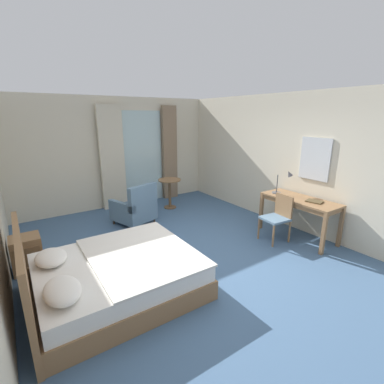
# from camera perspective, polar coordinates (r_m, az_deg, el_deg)

# --- Properties ---
(ground) EXTENTS (5.64, 7.49, 0.10)m
(ground) POSITION_cam_1_polar(r_m,az_deg,el_deg) (4.63, 0.45, -14.48)
(ground) COLOR #426084
(wall_back) EXTENTS (5.24, 0.12, 2.73)m
(wall_back) POSITION_cam_1_polar(r_m,az_deg,el_deg) (7.21, -15.56, 7.86)
(wall_back) COLOR beige
(wall_back) RESTS_ON ground
(wall_right) EXTENTS (0.12, 7.09, 2.73)m
(wall_right) POSITION_cam_1_polar(r_m,az_deg,el_deg) (5.92, 21.48, 5.74)
(wall_right) COLOR beige
(wall_right) RESTS_ON ground
(balcony_glass_door) EXTENTS (1.17, 0.02, 2.40)m
(balcony_glass_door) POSITION_cam_1_polar(r_m,az_deg,el_deg) (7.39, -10.56, 7.06)
(balcony_glass_door) COLOR silver
(balcony_glass_door) RESTS_ON ground
(curtain_panel_left) EXTENTS (0.59, 0.10, 2.53)m
(curtain_panel_left) POSITION_cam_1_polar(r_m,az_deg,el_deg) (7.00, -16.34, 6.78)
(curtain_panel_left) COLOR beige
(curtain_panel_left) RESTS_ON ground
(curtain_panel_right) EXTENTS (0.42, 0.10, 2.53)m
(curtain_panel_right) POSITION_cam_1_polar(r_m,az_deg,el_deg) (7.64, -4.69, 8.06)
(curtain_panel_right) COLOR #897056
(curtain_panel_right) RESTS_ON ground
(bed) EXTENTS (2.05, 1.75, 1.08)m
(bed) POSITION_cam_1_polar(r_m,az_deg,el_deg) (3.85, -16.24, -16.42)
(bed) COLOR olive
(bed) RESTS_ON ground
(nightstand) EXTENTS (0.41, 0.40, 0.54)m
(nightstand) POSITION_cam_1_polar(r_m,az_deg,el_deg) (4.89, -31.25, -10.96)
(nightstand) COLOR olive
(nightstand) RESTS_ON ground
(writing_desk) EXTENTS (0.59, 1.43, 0.78)m
(writing_desk) POSITION_cam_1_polar(r_m,az_deg,el_deg) (5.54, 21.57, -2.18)
(writing_desk) COLOR olive
(writing_desk) RESTS_ON ground
(desk_chair) EXTENTS (0.48, 0.46, 0.87)m
(desk_chair) POSITION_cam_1_polar(r_m,az_deg,el_deg) (5.33, 17.58, -4.63)
(desk_chair) COLOR slate
(desk_chair) RESTS_ON ground
(desk_lamp) EXTENTS (0.31, 0.30, 0.49)m
(desk_lamp) POSITION_cam_1_polar(r_m,az_deg,el_deg) (5.68, 18.83, 2.43)
(desk_lamp) COLOR #4C4C51
(desk_lamp) RESTS_ON writing_desk
(closed_book) EXTENTS (0.26, 0.31, 0.02)m
(closed_book) POSITION_cam_1_polar(r_m,az_deg,el_deg) (5.38, 24.20, -1.81)
(closed_book) COLOR brown
(closed_book) RESTS_ON writing_desk
(armchair_by_window) EXTENTS (0.92, 0.95, 0.91)m
(armchair_by_window) POSITION_cam_1_polar(r_m,az_deg,el_deg) (5.99, -11.75, -3.42)
(armchair_by_window) COLOR slate
(armchair_by_window) RESTS_ON ground
(round_cafe_table) EXTENTS (0.56, 0.56, 0.74)m
(round_cafe_table) POSITION_cam_1_polar(r_m,az_deg,el_deg) (6.87, -4.69, 0.97)
(round_cafe_table) COLOR olive
(round_cafe_table) RESTS_ON ground
(wall_mirror) EXTENTS (0.02, 0.60, 0.79)m
(wall_mirror) POSITION_cam_1_polar(r_m,az_deg,el_deg) (5.63, 24.30, 6.32)
(wall_mirror) COLOR silver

